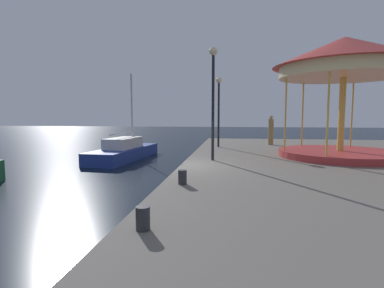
{
  "coord_description": "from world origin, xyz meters",
  "views": [
    {
      "loc": [
        1.98,
        -11.31,
        2.71
      ],
      "look_at": [
        0.0,
        3.22,
        1.31
      ],
      "focal_mm": 27.93,
      "sensor_mm": 36.0,
      "label": 1
    }
  ],
  "objects_px": {
    "lamp_post_mid_promenade": "(219,99)",
    "bollard_south": "(182,177)",
    "carousel": "(344,68)",
    "bollard_center": "(143,218)",
    "lamp_post_near_edge": "(213,85)",
    "person_mid_promenade": "(271,131)",
    "sailboat_blue": "(124,151)"
  },
  "relations": [
    {
      "from": "lamp_post_near_edge",
      "to": "bollard_center",
      "type": "relative_size",
      "value": 11.85
    },
    {
      "from": "carousel",
      "to": "bollard_south",
      "type": "bearing_deg",
      "value": -134.65
    },
    {
      "from": "bollard_south",
      "to": "bollard_center",
      "type": "bearing_deg",
      "value": -91.67
    },
    {
      "from": "lamp_post_mid_promenade",
      "to": "bollard_south",
      "type": "xyz_separation_m",
      "value": [
        -0.52,
        -10.06,
        -2.68
      ]
    },
    {
      "from": "sailboat_blue",
      "to": "lamp_post_near_edge",
      "type": "height_order",
      "value": "lamp_post_near_edge"
    },
    {
      "from": "lamp_post_mid_promenade",
      "to": "bollard_center",
      "type": "bearing_deg",
      "value": -92.64
    },
    {
      "from": "lamp_post_near_edge",
      "to": "bollard_south",
      "type": "xyz_separation_m",
      "value": [
        -0.54,
        -4.61,
        -3.0
      ]
    },
    {
      "from": "sailboat_blue",
      "to": "bollard_center",
      "type": "bearing_deg",
      "value": -68.21
    },
    {
      "from": "bollard_center",
      "to": "person_mid_promenade",
      "type": "relative_size",
      "value": 0.21
    },
    {
      "from": "lamp_post_mid_promenade",
      "to": "bollard_center",
      "type": "height_order",
      "value": "lamp_post_mid_promenade"
    },
    {
      "from": "lamp_post_mid_promenade",
      "to": "person_mid_promenade",
      "type": "bearing_deg",
      "value": 29.61
    },
    {
      "from": "sailboat_blue",
      "to": "carousel",
      "type": "xyz_separation_m",
      "value": [
        11.56,
        -3.23,
        4.29
      ]
    },
    {
      "from": "carousel",
      "to": "bollard_center",
      "type": "xyz_separation_m",
      "value": [
        -6.38,
        -9.74,
        -3.81
      ]
    },
    {
      "from": "sailboat_blue",
      "to": "bollard_center",
      "type": "distance_m",
      "value": 13.98
    },
    {
      "from": "lamp_post_mid_promenade",
      "to": "bollard_south",
      "type": "relative_size",
      "value": 10.5
    },
    {
      "from": "sailboat_blue",
      "to": "carousel",
      "type": "relative_size",
      "value": 1.08
    },
    {
      "from": "carousel",
      "to": "bollard_south",
      "type": "height_order",
      "value": "carousel"
    },
    {
      "from": "sailboat_blue",
      "to": "lamp_post_near_edge",
      "type": "bearing_deg",
      "value": -40.54
    },
    {
      "from": "lamp_post_near_edge",
      "to": "lamp_post_mid_promenade",
      "type": "relative_size",
      "value": 1.13
    },
    {
      "from": "sailboat_blue",
      "to": "lamp_post_near_edge",
      "type": "distance_m",
      "value": 8.41
    },
    {
      "from": "carousel",
      "to": "person_mid_promenade",
      "type": "relative_size",
      "value": 3.24
    },
    {
      "from": "bollard_center",
      "to": "person_mid_promenade",
      "type": "xyz_separation_m",
      "value": [
        3.95,
        15.33,
        0.71
      ]
    },
    {
      "from": "carousel",
      "to": "lamp_post_near_edge",
      "type": "height_order",
      "value": "carousel"
    },
    {
      "from": "person_mid_promenade",
      "to": "sailboat_blue",
      "type": "bearing_deg",
      "value": -165.5
    },
    {
      "from": "sailboat_blue",
      "to": "lamp_post_near_edge",
      "type": "relative_size",
      "value": 1.43
    },
    {
      "from": "sailboat_blue",
      "to": "person_mid_promenade",
      "type": "height_order",
      "value": "sailboat_blue"
    },
    {
      "from": "bollard_center",
      "to": "person_mid_promenade",
      "type": "distance_m",
      "value": 15.85
    },
    {
      "from": "sailboat_blue",
      "to": "bollard_south",
      "type": "height_order",
      "value": "sailboat_blue"
    },
    {
      "from": "carousel",
      "to": "lamp_post_near_edge",
      "type": "bearing_deg",
      "value": -163.1
    },
    {
      "from": "bollard_south",
      "to": "person_mid_promenade",
      "type": "relative_size",
      "value": 0.21
    },
    {
      "from": "carousel",
      "to": "bollard_center",
      "type": "distance_m",
      "value": 12.25
    },
    {
      "from": "sailboat_blue",
      "to": "bollard_center",
      "type": "xyz_separation_m",
      "value": [
        5.19,
        -12.97,
        0.48
      ]
    }
  ]
}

